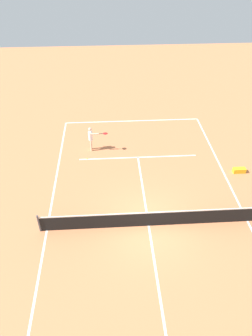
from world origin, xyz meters
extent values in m
plane|color=#D37A4C|center=(0.00, 0.00, 0.00)|extent=(60.00, 60.00, 0.00)
cube|color=white|center=(0.00, -10.72, 0.00)|extent=(10.22, 0.10, 0.01)
cube|color=white|center=(-5.11, 0.00, 0.00)|extent=(0.10, 21.43, 0.01)
cube|color=white|center=(5.11, 0.00, 0.00)|extent=(0.10, 21.43, 0.01)
cube|color=white|center=(0.00, -5.89, 0.00)|extent=(7.67, 0.10, 0.01)
cube|color=white|center=(0.00, 0.00, 0.00)|extent=(0.10, 11.79, 0.01)
cylinder|color=#4C4C51|center=(5.41, 0.00, 0.54)|extent=(0.10, 0.10, 1.07)
cube|color=black|center=(0.00, 0.00, 0.46)|extent=(10.82, 0.03, 0.91)
cube|color=white|center=(0.00, 0.00, 0.93)|extent=(10.82, 0.04, 0.06)
cylinder|color=beige|center=(3.06, -7.07, 0.40)|extent=(0.12, 0.12, 0.80)
cylinder|color=beige|center=(3.05, -6.87, 0.40)|extent=(0.12, 0.12, 0.80)
cylinder|color=white|center=(3.05, -6.97, 1.11)|extent=(0.28, 0.28, 0.62)
sphere|color=beige|center=(3.05, -6.97, 1.60)|extent=(0.23, 0.23, 0.23)
cylinder|color=beige|center=(3.06, -7.15, 1.14)|extent=(0.09, 0.09, 0.55)
cylinder|color=beige|center=(2.77, -6.79, 1.35)|extent=(0.56, 0.10, 0.09)
cylinder|color=black|center=(2.37, -6.79, 1.35)|extent=(0.26, 0.04, 0.04)
ellipsoid|color=red|center=(2.08, -6.80, 1.35)|extent=(0.32, 0.28, 0.04)
sphere|color=#CCE033|center=(3.32, -5.91, 0.03)|extent=(0.07, 0.07, 0.07)
cube|color=yellow|center=(-6.05, -3.96, 0.15)|extent=(0.76, 0.32, 0.30)
camera|label=1|loc=(1.82, 10.61, 12.06)|focal=33.47mm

